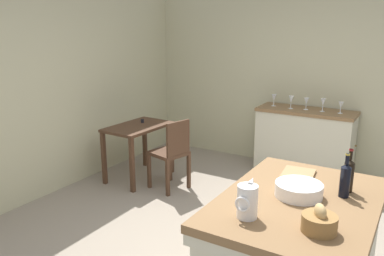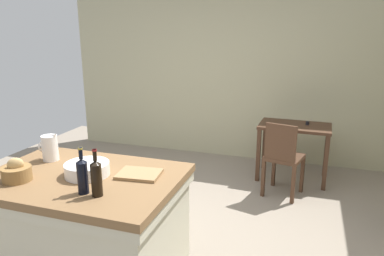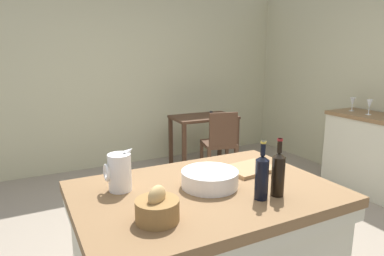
# 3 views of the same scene
# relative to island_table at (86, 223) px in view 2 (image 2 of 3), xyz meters

# --- Properties ---
(ground_plane) EXTENTS (6.76, 6.76, 0.00)m
(ground_plane) POSITION_rel_island_table_xyz_m (0.48, 0.68, -0.47)
(ground_plane) COLOR gray
(wall_back) EXTENTS (5.32, 0.12, 2.60)m
(wall_back) POSITION_rel_island_table_xyz_m (0.48, 3.28, 0.83)
(wall_back) COLOR #B7B28E
(wall_back) RESTS_ON ground
(island_table) EXTENTS (1.47, 1.02, 0.88)m
(island_table) POSITION_rel_island_table_xyz_m (0.00, 0.00, 0.00)
(island_table) COLOR brown
(island_table) RESTS_ON ground
(writing_desk) EXTENTS (0.92, 0.59, 0.79)m
(writing_desk) POSITION_rel_island_table_xyz_m (1.43, 2.59, 0.15)
(writing_desk) COLOR #472D1E
(writing_desk) RESTS_ON ground
(wooden_chair) EXTENTS (0.49, 0.49, 0.92)m
(wooden_chair) POSITION_rel_island_table_xyz_m (1.34, 1.98, 0.03)
(wooden_chair) COLOR #472D1E
(wooden_chair) RESTS_ON ground
(pitcher) EXTENTS (0.17, 0.13, 0.26)m
(pitcher) POSITION_rel_island_table_xyz_m (-0.44, 0.21, 0.51)
(pitcher) COLOR white
(pitcher) RESTS_ON island_table
(wash_bowl) EXTENTS (0.33, 0.33, 0.10)m
(wash_bowl) POSITION_rel_island_table_xyz_m (0.04, 0.02, 0.45)
(wash_bowl) COLOR white
(wash_bowl) RESTS_ON island_table
(bread_basket) EXTENTS (0.21, 0.21, 0.17)m
(bread_basket) POSITION_rel_island_table_xyz_m (-0.38, -0.23, 0.47)
(bread_basket) COLOR olive
(bread_basket) RESTS_ON island_table
(cutting_board) EXTENTS (0.34, 0.27, 0.02)m
(cutting_board) POSITION_rel_island_table_xyz_m (0.41, 0.13, 0.42)
(cutting_board) COLOR #99754C
(cutting_board) RESTS_ON island_table
(wine_bottle_dark) EXTENTS (0.07, 0.07, 0.32)m
(wine_bottle_dark) POSITION_rel_island_table_xyz_m (0.30, -0.26, 0.53)
(wine_bottle_dark) COLOR black
(wine_bottle_dark) RESTS_ON island_table
(wine_bottle_amber) EXTENTS (0.07, 0.07, 0.32)m
(wine_bottle_amber) POSITION_rel_island_table_xyz_m (0.20, -0.25, 0.53)
(wine_bottle_amber) COLOR black
(wine_bottle_amber) RESTS_ON island_table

